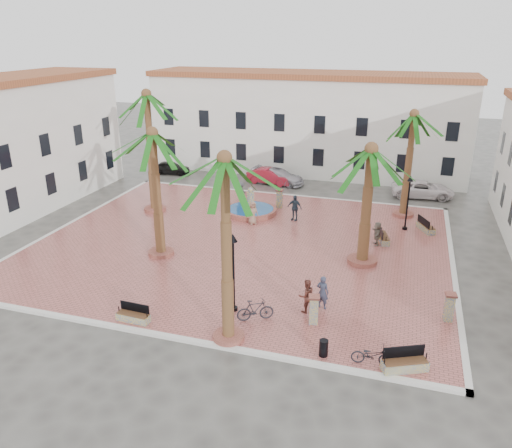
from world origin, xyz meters
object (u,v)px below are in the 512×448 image
object	(u,v)px
fountain	(251,210)
car_silver	(278,176)
bench_e	(383,238)
car_black	(171,168)
bollard_n	(279,198)
palm_e	(370,165)
palm_nw	(147,107)
bicycle_a	(372,355)
pedestrian_fountain_a	(253,213)
pedestrian_east	(377,234)
bench_ne	(426,227)
palm_ne	(413,126)
litter_bin	(324,348)
bicycle_b	(255,310)
bench_se	(405,364)
bollard_e	(449,307)
palm_s	(225,179)
car_white	(423,189)
cyclist_b	(306,296)
pedestrian_north	(241,192)
pedestrian_fountain_b	(295,208)
palm_sw	(153,148)
lamppost_s	(233,259)
bollard_se	(314,309)
car_red	(270,176)
lamppost_e	(409,193)

from	to	relation	value
fountain	car_silver	world-z (taller)	fountain
bench_e	car_black	xyz separation A→B (m)	(-21.02, 11.47, 0.21)
bench_e	car_silver	xyz separation A→B (m)	(-10.13, 11.31, 0.29)
fountain	bench_e	bearing A→B (deg)	-14.78
fountain	bollard_n	world-z (taller)	fountain
fountain	car_black	distance (m)	14.15
bollard_n	palm_e	bearing A→B (deg)	-48.36
palm_nw	car_black	world-z (taller)	palm_nw
bicycle_a	bollard_n	bearing A→B (deg)	19.53
pedestrian_fountain_a	pedestrian_east	distance (m)	8.85
bench_e	bicycle_a	bearing A→B (deg)	168.27
bicycle_a	pedestrian_fountain_a	world-z (taller)	pedestrian_fountain_a
palm_nw	bench_ne	world-z (taller)	palm_nw
bench_e	palm_ne	bearing A→B (deg)	-24.67
litter_bin	bicycle_b	distance (m)	4.03
palm_e	palm_nw	bearing A→B (deg)	163.90
bench_se	bollard_e	xyz separation A→B (m)	(1.85, 4.50, 0.46)
palm_s	car_white	size ratio (longest dim) A/B	1.69
litter_bin	palm_e	bearing A→B (deg)	86.55
palm_ne	pedestrian_east	size ratio (longest dim) A/B	5.04
cyclist_b	bicycle_b	world-z (taller)	cyclist_b
palm_s	pedestrian_north	distance (m)	20.40
bicycle_b	pedestrian_fountain_b	xyz separation A→B (m)	(-1.32, 13.77, 0.41)
bench_ne	bicycle_a	distance (m)	16.36
pedestrian_fountain_b	palm_s	bearing A→B (deg)	-74.00
bench_se	bicycle_b	bearing A→B (deg)	139.91
palm_ne	litter_bin	xyz separation A→B (m)	(-2.65, -18.99, -6.32)
palm_sw	litter_bin	distance (m)	14.93
lamppost_s	bollard_se	world-z (taller)	lamppost_s
bicycle_a	cyclist_b	bearing A→B (deg)	39.94
bench_ne	bollard_n	xyz separation A→B (m)	(-10.89, 1.73, 0.49)
lamppost_s	bicycle_b	xyz separation A→B (m)	(1.28, -0.55, -2.23)
car_white	bicycle_a	bearing A→B (deg)	169.09
palm_nw	bicycle_a	xyz separation A→B (m)	(17.64, -14.47, -7.38)
fountain	bollard_n	xyz separation A→B (m)	(1.76, 1.87, 0.49)
bench_e	pedestrian_north	world-z (taller)	pedestrian_north
fountain	pedestrian_north	world-z (taller)	fountain
pedestrian_fountain_b	car_silver	bearing A→B (deg)	125.50
litter_bin	car_red	distance (m)	26.27
lamppost_e	car_red	xyz separation A→B (m)	(-12.15, 8.50, -2.07)
palm_e	bench_e	size ratio (longest dim) A/B	3.95
bollard_se	pedestrian_fountain_a	size ratio (longest dim) A/B	0.86
bicycle_a	car_white	bearing A→B (deg)	-10.97
litter_bin	pedestrian_fountain_b	xyz separation A→B (m)	(-4.91, 15.59, 0.58)
bollard_se	bicycle_b	world-z (taller)	bollard_se
cyclist_b	car_black	xyz separation A→B (m)	(-18.01, 21.59, -0.39)
fountain	lamppost_e	xyz separation A→B (m)	(11.28, 0.02, 2.35)
palm_sw	palm_e	xyz separation A→B (m)	(11.99, 2.51, -0.71)
bench_ne	pedestrian_north	xyz separation A→B (m)	(-14.20, 2.24, 0.56)
pedestrian_fountain_b	bench_e	bearing A→B (deg)	-4.78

